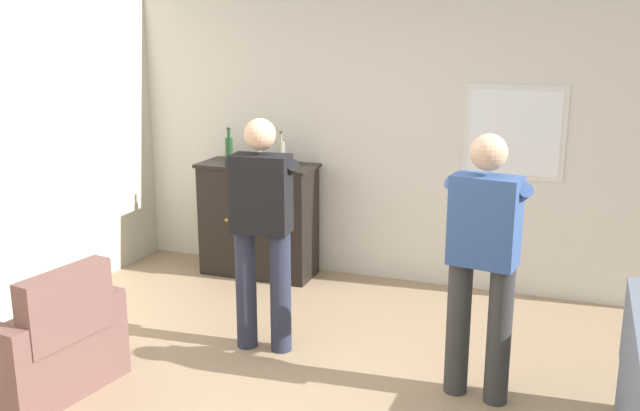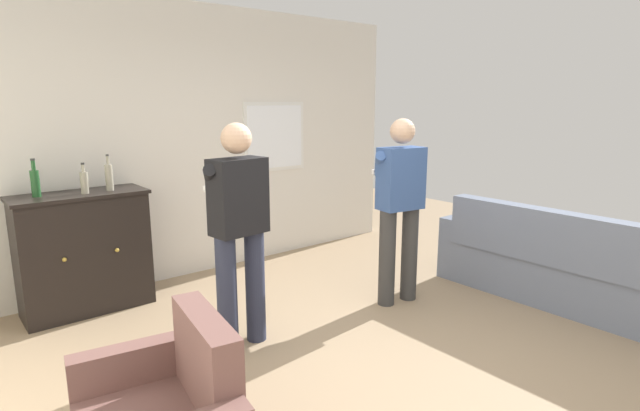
{
  "view_description": "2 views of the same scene",
  "coord_description": "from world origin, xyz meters",
  "px_view_note": "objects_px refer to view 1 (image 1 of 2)",
  "views": [
    {
      "loc": [
        1.48,
        -3.51,
        2.29
      ],
      "look_at": [
        0.0,
        0.47,
        1.21
      ],
      "focal_mm": 40.0,
      "sensor_mm": 36.0,
      "label": 1
    },
    {
      "loc": [
        -2.35,
        -2.24,
        1.83
      ],
      "look_at": [
        -0.21,
        0.36,
        1.12
      ],
      "focal_mm": 28.0,
      "sensor_mm": 36.0,
      "label": 2
    }
  ],
  "objects_px": {
    "person_standing_right": "(483,255)",
    "armchair": "(46,348)",
    "sideboard_cabinet": "(259,219)",
    "bottle_spirits_clear": "(281,153)",
    "bottle_liquor_amber": "(259,155)",
    "bottle_wine_green": "(229,148)",
    "person_standing_left": "(262,224)"
  },
  "relations": [
    {
      "from": "armchair",
      "to": "person_standing_left",
      "type": "xyz_separation_m",
      "value": [
        1.04,
        1.05,
        0.65
      ]
    },
    {
      "from": "sideboard_cabinet",
      "to": "bottle_wine_green",
      "type": "height_order",
      "value": "bottle_wine_green"
    },
    {
      "from": "person_standing_left",
      "to": "bottle_spirits_clear",
      "type": "bearing_deg",
      "value": 108.11
    },
    {
      "from": "person_standing_left",
      "to": "person_standing_right",
      "type": "xyz_separation_m",
      "value": [
        1.55,
        -0.17,
        0.0
      ]
    },
    {
      "from": "bottle_liquor_amber",
      "to": "bottle_spirits_clear",
      "type": "height_order",
      "value": "bottle_spirits_clear"
    },
    {
      "from": "armchair",
      "to": "sideboard_cabinet",
      "type": "distance_m",
      "value": 2.53
    },
    {
      "from": "person_standing_left",
      "to": "person_standing_right",
      "type": "height_order",
      "value": "same"
    },
    {
      "from": "bottle_spirits_clear",
      "to": "bottle_wine_green",
      "type": "bearing_deg",
      "value": 172.33
    },
    {
      "from": "bottle_wine_green",
      "to": "person_standing_right",
      "type": "relative_size",
      "value": 0.19
    },
    {
      "from": "bottle_liquor_amber",
      "to": "bottle_spirits_clear",
      "type": "relative_size",
      "value": 0.83
    },
    {
      "from": "armchair",
      "to": "bottle_liquor_amber",
      "type": "distance_m",
      "value": 2.61
    },
    {
      "from": "bottle_liquor_amber",
      "to": "person_standing_left",
      "type": "xyz_separation_m",
      "value": [
        0.67,
        -1.38,
        -0.22
      ]
    },
    {
      "from": "person_standing_right",
      "to": "armchair",
      "type": "bearing_deg",
      "value": -161.26
    },
    {
      "from": "sideboard_cabinet",
      "to": "bottle_liquor_amber",
      "type": "relative_size",
      "value": 4.12
    },
    {
      "from": "sideboard_cabinet",
      "to": "person_standing_right",
      "type": "height_order",
      "value": "person_standing_right"
    },
    {
      "from": "bottle_wine_green",
      "to": "bottle_liquor_amber",
      "type": "xyz_separation_m",
      "value": [
        0.35,
        -0.1,
        -0.02
      ]
    },
    {
      "from": "bottle_liquor_amber",
      "to": "person_standing_right",
      "type": "relative_size",
      "value": 0.16
    },
    {
      "from": "bottle_spirits_clear",
      "to": "person_standing_left",
      "type": "bearing_deg",
      "value": -71.89
    },
    {
      "from": "bottle_wine_green",
      "to": "person_standing_left",
      "type": "height_order",
      "value": "person_standing_left"
    },
    {
      "from": "bottle_wine_green",
      "to": "person_standing_left",
      "type": "relative_size",
      "value": 0.19
    },
    {
      "from": "armchair",
      "to": "bottle_spirits_clear",
      "type": "height_order",
      "value": "bottle_spirits_clear"
    },
    {
      "from": "person_standing_left",
      "to": "sideboard_cabinet",
      "type": "bearing_deg",
      "value": 116.37
    },
    {
      "from": "bottle_wine_green",
      "to": "bottle_liquor_amber",
      "type": "relative_size",
      "value": 1.19
    },
    {
      "from": "sideboard_cabinet",
      "to": "bottle_spirits_clear",
      "type": "bearing_deg",
      "value": -7.6
    },
    {
      "from": "armchair",
      "to": "bottle_wine_green",
      "type": "xyz_separation_m",
      "value": [
        0.02,
        2.54,
        0.89
      ]
    },
    {
      "from": "sideboard_cabinet",
      "to": "armchair",
      "type": "bearing_deg",
      "value": -97.52
    },
    {
      "from": "bottle_spirits_clear",
      "to": "person_standing_right",
      "type": "height_order",
      "value": "person_standing_right"
    },
    {
      "from": "sideboard_cabinet",
      "to": "bottle_wine_green",
      "type": "distance_m",
      "value": 0.72
    },
    {
      "from": "armchair",
      "to": "person_standing_left",
      "type": "distance_m",
      "value": 1.62
    },
    {
      "from": "sideboard_cabinet",
      "to": "bottle_spirits_clear",
      "type": "relative_size",
      "value": 3.42
    },
    {
      "from": "sideboard_cabinet",
      "to": "person_standing_right",
      "type": "distance_m",
      "value": 2.81
    },
    {
      "from": "bottle_wine_green",
      "to": "person_standing_left",
      "type": "distance_m",
      "value": 1.82
    }
  ]
}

